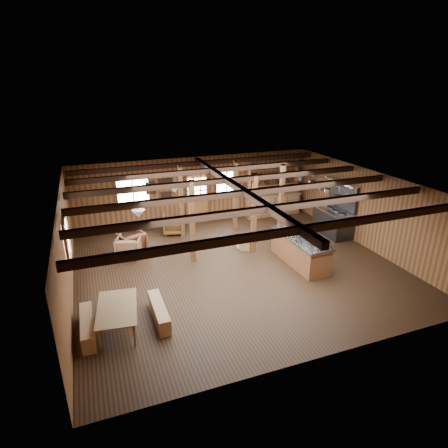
% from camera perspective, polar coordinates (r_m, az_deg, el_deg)
% --- Properties ---
extents(room, '(10.04, 9.04, 2.84)m').
position_cam_1_polar(room, '(11.63, 2.19, -0.62)').
color(room, black).
rests_on(room, ground).
extents(ceiling_joists, '(9.80, 8.82, 0.18)m').
position_cam_1_polar(ceiling_joists, '(11.37, 1.93, 5.69)').
color(ceiling_joists, black).
rests_on(ceiling_joists, ceiling).
extents(timber_posts, '(3.95, 2.35, 2.80)m').
position_cam_1_polar(timber_posts, '(13.62, 0.85, 2.73)').
color(timber_posts, '#482B14').
rests_on(timber_posts, floor).
extents(back_door, '(1.02, 0.08, 2.15)m').
position_cam_1_polar(back_door, '(15.76, -4.07, 3.29)').
color(back_door, brown).
rests_on(back_door, floor).
extents(window_back_left, '(1.32, 0.06, 1.32)m').
position_cam_1_polar(window_back_left, '(15.07, -13.69, 4.75)').
color(window_back_left, white).
rests_on(window_back_left, wall_back).
extents(window_back_right, '(1.02, 0.06, 1.32)m').
position_cam_1_polar(window_back_right, '(15.96, 0.35, 6.27)').
color(window_back_right, white).
rests_on(window_back_right, wall_back).
extents(window_left, '(0.14, 1.24, 1.32)m').
position_cam_1_polar(window_left, '(11.26, -22.90, -2.04)').
color(window_left, white).
rests_on(window_left, wall_back).
extents(notice_boards, '(1.08, 0.03, 0.90)m').
position_cam_1_polar(notice_boards, '(15.21, -9.58, 5.37)').
color(notice_boards, white).
rests_on(notice_boards, wall_back).
extents(back_counter, '(2.55, 0.60, 2.45)m').
position_cam_1_polar(back_counter, '(16.86, 7.36, 3.37)').
color(back_counter, brown).
rests_on(back_counter, floor).
extents(pendant_lamps, '(1.86, 2.36, 0.66)m').
position_cam_1_polar(pendant_lamps, '(11.65, -9.98, 3.55)').
color(pendant_lamps, '#323235').
rests_on(pendant_lamps, ceiling).
extents(pot_rack, '(0.38, 3.00, 0.46)m').
position_cam_1_polar(pot_rack, '(13.10, 15.08, 5.25)').
color(pot_rack, '#323235').
rests_on(pot_rack, ceiling).
extents(kitchen_island, '(0.92, 2.52, 1.20)m').
position_cam_1_polar(kitchen_island, '(12.60, 11.47, -3.84)').
color(kitchen_island, brown).
rests_on(kitchen_island, floor).
extents(step_stool, '(0.48, 0.40, 0.36)m').
position_cam_1_polar(step_stool, '(13.41, 3.12, -3.20)').
color(step_stool, brown).
rests_on(step_stool, floor).
extents(commercial_range, '(0.88, 1.72, 2.12)m').
position_cam_1_polar(commercial_range, '(15.21, 16.51, 0.93)').
color(commercial_range, '#323235').
rests_on(commercial_range, floor).
extents(dining_table, '(1.13, 1.77, 0.59)m').
position_cam_1_polar(dining_table, '(9.75, -15.66, -13.55)').
color(dining_table, olive).
rests_on(dining_table, floor).
extents(bench_wall, '(0.29, 1.57, 0.43)m').
position_cam_1_polar(bench_wall, '(9.80, -20.10, -14.50)').
color(bench_wall, brown).
rests_on(bench_wall, floor).
extents(bench_aisle, '(0.29, 1.56, 0.43)m').
position_cam_1_polar(bench_aisle, '(9.87, -9.88, -13.08)').
color(bench_aisle, brown).
rests_on(bench_aisle, floor).
extents(armchair_a, '(1.06, 1.07, 0.77)m').
position_cam_1_polar(armchair_a, '(13.49, -13.92, -2.73)').
color(armchair_a, brown).
rests_on(armchair_a, floor).
extents(armchair_b, '(1.00, 1.02, 0.76)m').
position_cam_1_polar(armchair_b, '(14.89, -7.64, 0.02)').
color(armchair_b, brown).
rests_on(armchair_b, floor).
extents(armchair_c, '(1.03, 1.05, 0.74)m').
position_cam_1_polar(armchair_c, '(13.19, -14.22, -3.40)').
color(armchair_c, '#8E6140').
rests_on(armchair_c, floor).
extents(counter_pot, '(0.30, 0.30, 0.18)m').
position_cam_1_polar(counter_pot, '(12.85, 9.52, -0.51)').
color(counter_pot, silver).
rests_on(counter_pot, kitchen_island).
extents(bowl, '(0.30, 0.30, 0.06)m').
position_cam_1_polar(bowl, '(12.66, 9.34, -1.13)').
color(bowl, silver).
rests_on(bowl, kitchen_island).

